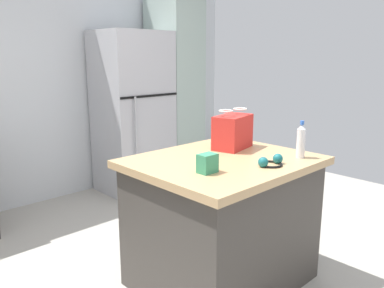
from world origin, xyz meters
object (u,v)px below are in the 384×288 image
(bottle, at_px, (301,141))
(refrigerator, at_px, (133,113))
(tall_cabinet, at_px, (175,92))
(shopping_bag, at_px, (233,132))
(ear_defenders, at_px, (271,162))
(kitchen_island, at_px, (222,221))
(small_box, at_px, (207,163))

(bottle, bearing_deg, refrigerator, 82.05)
(refrigerator, bearing_deg, tall_cabinet, 0.02)
(bottle, bearing_deg, tall_cabinet, 67.66)
(refrigerator, relative_size, tall_cabinet, 0.82)
(shopping_bag, bearing_deg, refrigerator, 76.57)
(shopping_bag, relative_size, ear_defenders, 1.75)
(kitchen_island, xyz_separation_m, small_box, (-0.31, -0.15, 0.50))
(kitchen_island, bearing_deg, small_box, -153.82)
(refrigerator, height_order, bottle, refrigerator)
(bottle, bearing_deg, kitchen_island, 138.94)
(shopping_bag, xyz_separation_m, bottle, (0.12, -0.49, -0.01))
(tall_cabinet, distance_m, shopping_bag, 2.20)
(bottle, height_order, ear_defenders, bottle)
(small_box, bearing_deg, bottle, -15.30)
(tall_cabinet, height_order, ear_defenders, tall_cabinet)
(tall_cabinet, relative_size, small_box, 19.92)
(kitchen_island, height_order, bottle, bottle)
(tall_cabinet, bearing_deg, kitchen_island, -123.82)
(bottle, bearing_deg, ear_defenders, 174.83)
(shopping_bag, bearing_deg, ear_defenders, -111.16)
(kitchen_island, height_order, refrigerator, refrigerator)
(small_box, bearing_deg, ear_defenders, -22.38)
(refrigerator, bearing_deg, shopping_bag, -103.43)
(tall_cabinet, xyz_separation_m, bottle, (-0.98, -2.39, -0.11))
(kitchen_island, xyz_separation_m, ear_defenders, (0.09, -0.31, 0.47))
(kitchen_island, bearing_deg, bottle, -41.06)
(tall_cabinet, bearing_deg, ear_defenders, -118.48)
(small_box, bearing_deg, shopping_bag, 27.70)
(tall_cabinet, bearing_deg, shopping_bag, -120.14)
(kitchen_island, relative_size, shopping_bag, 3.35)
(small_box, bearing_deg, refrigerator, 64.91)
(kitchen_island, relative_size, bottle, 4.66)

